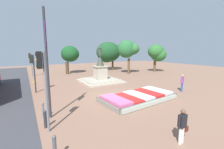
# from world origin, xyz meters

# --- Properties ---
(ground_plane) EXTENTS (71.27, 71.27, 0.00)m
(ground_plane) POSITION_xyz_m (0.00, 0.00, 0.00)
(ground_plane) COLOR #8C6651
(flower_planter) EXTENTS (6.48, 3.66, 0.56)m
(flower_planter) POSITION_xyz_m (1.21, -1.54, 0.24)
(flower_planter) COLOR #38281C
(flower_planter) RESTS_ON ground_plane
(statue_monument) EXTENTS (4.97, 4.97, 4.55)m
(statue_monument) POSITION_xyz_m (1.72, 6.74, 0.82)
(statue_monument) COLOR #B1A692
(statue_monument) RESTS_ON ground_plane
(traffic_light_near_crossing) EXTENTS (0.41, 0.28, 4.03)m
(traffic_light_near_crossing) POSITION_xyz_m (-6.04, -3.02, 2.80)
(traffic_light_near_crossing) COLOR slate
(traffic_light_near_crossing) RESTS_ON ground_plane
(traffic_light_mid_block) EXTENTS (0.42, 0.31, 3.68)m
(traffic_light_mid_block) POSITION_xyz_m (-6.10, 5.27, 2.53)
(traffic_light_mid_block) COLOR #2D2D33
(traffic_light_mid_block) RESTS_ON ground_plane
(traffic_light_far_corner) EXTENTS (0.42, 0.31, 3.65)m
(traffic_light_far_corner) POSITION_xyz_m (-5.90, 15.92, 2.51)
(traffic_light_far_corner) COLOR slate
(traffic_light_far_corner) RESTS_ON ground_plane
(banner_pole) EXTENTS (0.15, 0.73, 6.45)m
(banner_pole) POSITION_xyz_m (-5.61, -1.40, 3.42)
(banner_pole) COLOR #2D2D33
(banner_pole) RESTS_ON ground_plane
(pedestrian_with_handbag) EXTENTS (0.73, 0.24, 1.59)m
(pedestrian_with_handbag) POSITION_xyz_m (-1.02, -7.04, 0.88)
(pedestrian_with_handbag) COLOR beige
(pedestrian_with_handbag) RESTS_ON ground_plane
(pedestrian_near_planter) EXTENTS (0.54, 0.34, 1.73)m
(pedestrian_near_planter) POSITION_xyz_m (6.67, -1.68, 1.00)
(pedestrian_near_planter) COLOR #264CA5
(pedestrian_near_planter) RESTS_ON ground_plane
(kerb_bollard_south) EXTENTS (0.16, 0.16, 1.05)m
(kerb_bollard_south) POSITION_xyz_m (-6.03, -5.39, 0.55)
(kerb_bollard_south) COLOR #4C5156
(kerb_bollard_south) RESTS_ON ground_plane
(kerb_bollard_mid_a) EXTENTS (0.17, 0.17, 0.96)m
(kerb_bollard_mid_a) POSITION_xyz_m (-6.03, -2.55, 0.51)
(kerb_bollard_mid_a) COLOR #2D2D33
(kerb_bollard_mid_a) RESTS_ON ground_plane
(kerb_bollard_mid_b) EXTENTS (0.15, 0.15, 1.01)m
(kerb_bollard_mid_b) POSITION_xyz_m (-6.00, -1.25, 0.53)
(kerb_bollard_mid_b) COLOR slate
(kerb_bollard_mid_b) RESTS_ON ground_plane
(park_tree_far_left) EXTENTS (5.12, 4.82, 5.81)m
(park_tree_far_left) POSITION_xyz_m (8.43, 16.94, 3.66)
(park_tree_far_left) COLOR #4C3823
(park_tree_far_left) RESTS_ON ground_plane
(park_tree_behind_statue) EXTENTS (3.61, 3.17, 5.21)m
(park_tree_behind_statue) POSITION_xyz_m (15.05, 9.61, 3.52)
(park_tree_behind_statue) COLOR brown
(park_tree_behind_statue) RESTS_ON ground_plane
(park_tree_far_right) EXTENTS (3.08, 3.29, 4.87)m
(park_tree_far_right) POSITION_xyz_m (0.22, 15.68, 3.48)
(park_tree_far_right) COLOR #4C3823
(park_tree_far_right) RESTS_ON ground_plane
(park_tree_street_side) EXTENTS (3.83, 2.97, 5.86)m
(park_tree_street_side) POSITION_xyz_m (8.82, 10.47, 4.30)
(park_tree_street_side) COLOR brown
(park_tree_street_side) RESTS_ON ground_plane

